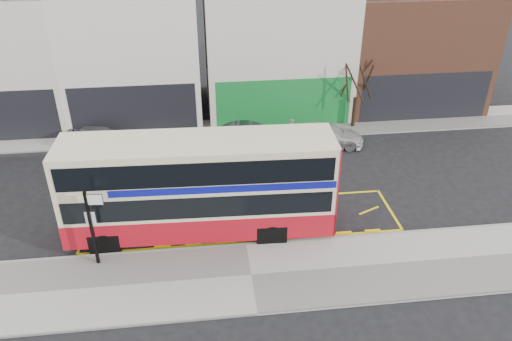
{
  "coord_description": "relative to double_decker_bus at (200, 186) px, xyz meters",
  "views": [
    {
      "loc": [
        -1.57,
        -16.95,
        13.35
      ],
      "look_at": [
        0.7,
        2.0,
        2.31
      ],
      "focal_mm": 35.0,
      "sensor_mm": 36.0,
      "label": 1
    }
  ],
  "objects": [
    {
      "name": "ground",
      "position": [
        1.78,
        -0.9,
        -2.36
      ],
      "size": [
        120.0,
        120.0,
        0.0
      ],
      "primitive_type": "plane",
      "color": "black",
      "rests_on": "ground"
    },
    {
      "name": "bus_stop_post",
      "position": [
        -4.15,
        -1.76,
        -0.22
      ],
      "size": [
        0.82,
        0.18,
        3.35
      ],
      "rotation": [
        0.0,
        0.0,
        -0.1
      ],
      "color": "black",
      "rests_on": "pavement"
    },
    {
      "name": "double_decker_bus",
      "position": [
        0.0,
        0.0,
        0.0
      ],
      "size": [
        11.3,
        2.97,
        4.48
      ],
      "rotation": [
        0.0,
        0.0,
        -0.03
      ],
      "color": "beige",
      "rests_on": "ground"
    },
    {
      "name": "car_white",
      "position": [
        7.35,
        7.6,
        -1.72
      ],
      "size": [
        4.62,
        2.59,
        1.26
      ],
      "primitive_type": "imported",
      "rotation": [
        0.0,
        0.0,
        1.37
      ],
      "color": "silver",
      "rests_on": "ground"
    },
    {
      "name": "terrace_far_left",
      "position": [
        -11.72,
        14.09,
        2.47
      ],
      "size": [
        8.0,
        8.01,
        10.8
      ],
      "color": "beige",
      "rests_on": "ground"
    },
    {
      "name": "street_tree_right",
      "position": [
        9.61,
        9.68,
        1.37
      ],
      "size": [
        2.53,
        2.53,
        5.47
      ],
      "color": "black",
      "rests_on": "ground"
    },
    {
      "name": "road_markings",
      "position": [
        1.78,
        0.7,
        -2.35
      ],
      "size": [
        14.0,
        3.4,
        0.01
      ],
      "primitive_type": null,
      "color": "yellow",
      "rests_on": "ground"
    },
    {
      "name": "terrace_green_shop",
      "position": [
        5.28,
        14.09,
        2.71
      ],
      "size": [
        9.0,
        8.01,
        11.3
      ],
      "color": "beige",
      "rests_on": "ground"
    },
    {
      "name": "car_silver",
      "position": [
        -5.62,
        8.63,
        -1.68
      ],
      "size": [
        4.23,
        2.41,
        1.36
      ],
      "primitive_type": "imported",
      "rotation": [
        0.0,
        0.0,
        1.36
      ],
      "color": "#ABACB0",
      "rests_on": "ground"
    },
    {
      "name": "terrace_left",
      "position": [
        -3.72,
        14.09,
        2.96
      ],
      "size": [
        8.0,
        8.01,
        11.8
      ],
      "color": "silver",
      "rests_on": "ground"
    },
    {
      "name": "kerb",
      "position": [
        1.78,
        -1.27,
        -2.28
      ],
      "size": [
        40.0,
        0.15,
        0.15
      ],
      "primitive_type": "cube",
      "color": "gray",
      "rests_on": "ground"
    },
    {
      "name": "pavement",
      "position": [
        1.78,
        -3.2,
        -2.28
      ],
      "size": [
        40.0,
        4.0,
        0.15
      ],
      "primitive_type": "cube",
      "color": "#A3A19A",
      "rests_on": "ground"
    },
    {
      "name": "terrace_right",
      "position": [
        14.28,
        14.09,
        2.22
      ],
      "size": [
        9.0,
        8.01,
        10.3
      ],
      "color": "brown",
      "rests_on": "ground"
    },
    {
      "name": "car_grey",
      "position": [
        2.98,
        7.5,
        -1.61
      ],
      "size": [
        4.67,
        2.05,
        1.49
      ],
      "primitive_type": "imported",
      "rotation": [
        0.0,
        0.0,
        1.46
      ],
      "color": "#393C3F",
      "rests_on": "ground"
    },
    {
      "name": "far_pavement",
      "position": [
        1.78,
        10.1,
        -2.28
      ],
      "size": [
        50.0,
        3.0,
        0.15
      ],
      "primitive_type": "cube",
      "color": "#A3A19A",
      "rests_on": "ground"
    }
  ]
}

